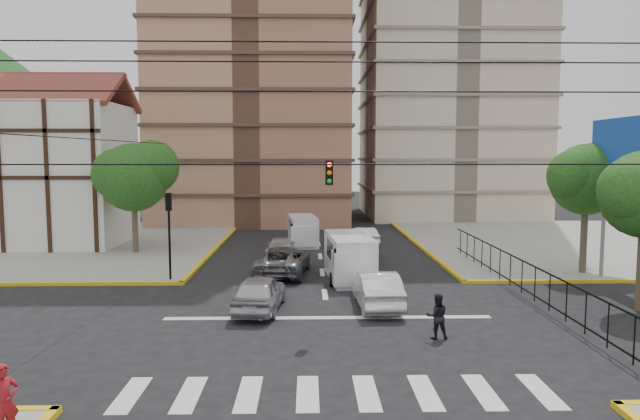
{
  "coord_description": "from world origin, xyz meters",
  "views": [
    {
      "loc": [
        -0.79,
        -20.91,
        6.44
      ],
      "look_at": [
        -0.24,
        4.4,
        4.0
      ],
      "focal_mm": 32.0,
      "sensor_mm": 36.0,
      "label": 1
    }
  ],
  "objects_px": {
    "van_right_lane": "(350,259)",
    "traffic_light_nw": "(169,221)",
    "car_white_front_right": "(377,289)",
    "van_left_lane": "(303,231)",
    "pedestrian_sw_corner": "(4,402)",
    "pedestrian_crosswalk": "(437,316)",
    "car_silver_front_left": "(259,293)"
  },
  "relations": [
    {
      "from": "van_right_lane",
      "to": "car_silver_front_left",
      "type": "distance_m",
      "value": 7.01
    },
    {
      "from": "car_silver_front_left",
      "to": "car_white_front_right",
      "type": "relative_size",
      "value": 0.95
    },
    {
      "from": "car_silver_front_left",
      "to": "pedestrian_crosswalk",
      "type": "distance_m",
      "value": 7.56
    },
    {
      "from": "car_silver_front_left",
      "to": "pedestrian_sw_corner",
      "type": "distance_m",
      "value": 11.97
    },
    {
      "from": "van_right_lane",
      "to": "traffic_light_nw",
      "type": "bearing_deg",
      "value": 176.06
    },
    {
      "from": "pedestrian_sw_corner",
      "to": "pedestrian_crosswalk",
      "type": "distance_m",
      "value": 13.37
    },
    {
      "from": "van_left_lane",
      "to": "car_silver_front_left",
      "type": "relative_size",
      "value": 1.07
    },
    {
      "from": "car_white_front_right",
      "to": "pedestrian_sw_corner",
      "type": "relative_size",
      "value": 2.69
    },
    {
      "from": "van_left_lane",
      "to": "van_right_lane",
      "type": "bearing_deg",
      "value": -84.09
    },
    {
      "from": "traffic_light_nw",
      "to": "van_right_lane",
      "type": "height_order",
      "value": "traffic_light_nw"
    },
    {
      "from": "pedestrian_crosswalk",
      "to": "van_left_lane",
      "type": "bearing_deg",
      "value": -75.81
    },
    {
      "from": "car_white_front_right",
      "to": "van_left_lane",
      "type": "bearing_deg",
      "value": -81.1
    },
    {
      "from": "van_left_lane",
      "to": "pedestrian_sw_corner",
      "type": "height_order",
      "value": "van_left_lane"
    },
    {
      "from": "van_right_lane",
      "to": "pedestrian_sw_corner",
      "type": "xyz_separation_m",
      "value": [
        -8.86,
        -16.64,
        -0.11
      ]
    },
    {
      "from": "van_right_lane",
      "to": "van_left_lane",
      "type": "relative_size",
      "value": 1.11
    },
    {
      "from": "car_white_front_right",
      "to": "traffic_light_nw",
      "type": "bearing_deg",
      "value": -28.88
    },
    {
      "from": "car_silver_front_left",
      "to": "pedestrian_crosswalk",
      "type": "height_order",
      "value": "pedestrian_crosswalk"
    },
    {
      "from": "car_white_front_right",
      "to": "pedestrian_crosswalk",
      "type": "bearing_deg",
      "value": 108.41
    },
    {
      "from": "traffic_light_nw",
      "to": "van_right_lane",
      "type": "distance_m",
      "value": 9.37
    },
    {
      "from": "traffic_light_nw",
      "to": "pedestrian_crosswalk",
      "type": "bearing_deg",
      "value": -38.73
    },
    {
      "from": "pedestrian_sw_corner",
      "to": "pedestrian_crosswalk",
      "type": "bearing_deg",
      "value": -12.5
    },
    {
      "from": "van_right_lane",
      "to": "pedestrian_crosswalk",
      "type": "xyz_separation_m",
      "value": [
        2.39,
        -9.41,
        -0.32
      ]
    },
    {
      "from": "traffic_light_nw",
      "to": "car_silver_front_left",
      "type": "bearing_deg",
      "value": -47.6
    },
    {
      "from": "van_right_lane",
      "to": "car_silver_front_left",
      "type": "height_order",
      "value": "van_right_lane"
    },
    {
      "from": "pedestrian_sw_corner",
      "to": "car_white_front_right",
      "type": "bearing_deg",
      "value": 4.82
    },
    {
      "from": "van_left_lane",
      "to": "pedestrian_crosswalk",
      "type": "relative_size",
      "value": 2.97
    },
    {
      "from": "pedestrian_sw_corner",
      "to": "car_silver_front_left",
      "type": "bearing_deg",
      "value": 21.68
    },
    {
      "from": "van_left_lane",
      "to": "pedestrian_sw_corner",
      "type": "relative_size",
      "value": 2.74
    },
    {
      "from": "traffic_light_nw",
      "to": "van_left_lane",
      "type": "xyz_separation_m",
      "value": [
        6.65,
        11.73,
        -2.11
      ]
    },
    {
      "from": "traffic_light_nw",
      "to": "pedestrian_crosswalk",
      "type": "relative_size",
      "value": 2.74
    },
    {
      "from": "van_left_lane",
      "to": "car_white_front_right",
      "type": "xyz_separation_m",
      "value": [
        3.29,
        -16.72,
        -0.23
      ]
    },
    {
      "from": "traffic_light_nw",
      "to": "van_left_lane",
      "type": "bearing_deg",
      "value": 60.46
    }
  ]
}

